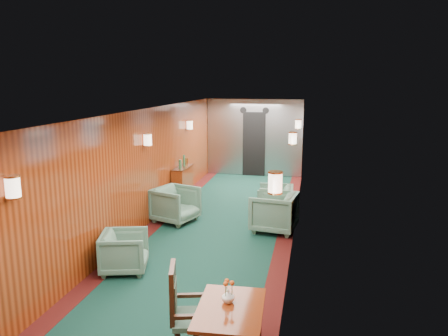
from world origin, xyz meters
name	(u,v)px	position (x,y,z in m)	size (l,w,h in m)	color
room	(211,154)	(0.00, 0.00, 1.63)	(12.00, 12.10, 2.40)	#0E3327
bulkhead	(254,138)	(0.00, 5.91, 1.18)	(2.98, 0.17, 2.39)	#A1A4A8
windows_right	(294,165)	(1.49, 0.25, 1.45)	(0.02, 8.60, 0.80)	#ABADB2
wall_sconces	(217,142)	(0.00, 0.57, 1.79)	(2.97, 7.97, 0.25)	#FFE8C6
dining_table	(230,318)	(1.06, -3.63, 0.59)	(0.70, 0.97, 0.71)	maroon
side_chair	(185,309)	(0.54, -3.51, 0.57)	(0.57, 0.59, 1.06)	#1D4435
credenza	(183,183)	(-1.34, 2.57, 0.44)	(0.30, 0.96, 1.14)	maroon
flower_vase	(228,296)	(1.02, -3.53, 0.78)	(0.13, 0.13, 0.14)	white
armchair_left_near	(124,252)	(-1.02, -1.60, 0.32)	(0.68, 0.70, 0.64)	#1D4435
armchair_left_far	(176,205)	(-0.99, 0.91, 0.37)	(0.80, 0.82, 0.75)	#1D4435
armchair_right_near	(274,212)	(1.10, 0.75, 0.39)	(0.84, 0.86, 0.78)	#1D4435
armchair_right_far	(275,201)	(1.04, 1.69, 0.35)	(0.75, 0.77, 0.70)	#1D4435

